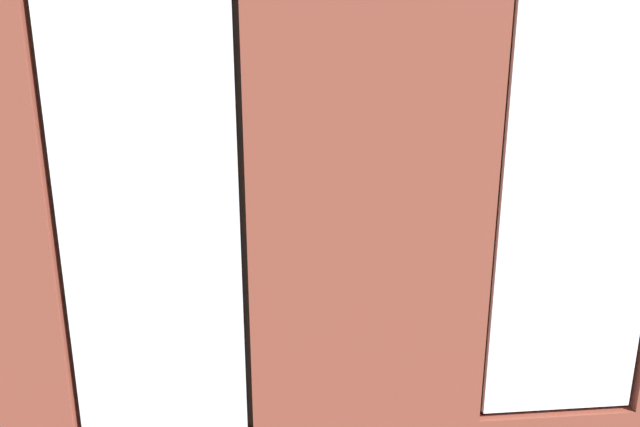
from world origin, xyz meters
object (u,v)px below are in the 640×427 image
object	(u,v)px
remote_silver	(346,255)
papasan_chair	(218,220)
table_plant_small	(293,250)
remote_black	(322,264)
potted_plant_beside_window_right	(17,379)
potted_plant_between_couches	(563,345)
couch_by_window	(355,397)
potted_plant_by_left_couch	(457,236)
coffee_table	(311,266)
potted_plant_corner_near_left	(474,197)
tv_flatscreen	(17,251)
potted_plant_near_tv	(38,325)
media_console	(27,319)
couch_left	(537,273)
potted_plant_foreground_right	(129,202)
candle_jar	(270,261)
cup_ceramic	(311,256)

from	to	relation	value
remote_silver	papasan_chair	size ratio (longest dim) A/B	0.16
table_plant_small	remote_black	distance (m)	0.36
potted_plant_beside_window_right	potted_plant_between_couches	bearing A→B (deg)	-177.47
couch_by_window	table_plant_small	xyz separation A→B (m)	(0.28, -2.44, 0.20)
couch_by_window	potted_plant_by_left_couch	xyz separation A→B (m)	(-1.83, -3.41, -0.01)
couch_by_window	coffee_table	bearing A→B (deg)	-87.40
remote_silver	potted_plant_between_couches	world-z (taller)	potted_plant_between_couches
potted_plant_between_couches	potted_plant_corner_near_left	bearing A→B (deg)	-102.55
coffee_table	remote_black	world-z (taller)	remote_black
potted_plant_between_couches	coffee_table	bearing A→B (deg)	-56.37
coffee_table	remote_black	bearing A→B (deg)	132.53
coffee_table	tv_flatscreen	distance (m)	2.74
potted_plant_by_left_couch	potted_plant_near_tv	xyz separation A→B (m)	(3.97, 2.93, 0.39)
media_console	tv_flatscreen	bearing A→B (deg)	-90.00
couch_left	potted_plant_corner_near_left	xyz separation A→B (m)	(-0.14, -2.28, 0.27)
papasan_chair	potted_plant_beside_window_right	world-z (taller)	potted_plant_beside_window_right
couch_left	potted_plant_between_couches	distance (m)	2.19
potted_plant_foreground_right	couch_left	bearing A→B (deg)	154.04
remote_black	potted_plant_by_left_couch	bearing A→B (deg)	55.66
potted_plant_corner_near_left	potted_plant_beside_window_right	bearing A→B (deg)	45.15
candle_jar	potted_plant_near_tv	size ratio (longest dim) A/B	0.09
potted_plant_foreground_right	potted_plant_beside_window_right	bearing A→B (deg)	94.32
coffee_table	tv_flatscreen	bearing A→B (deg)	16.86
couch_by_window	tv_flatscreen	bearing A→B (deg)	-30.27
couch_left	candle_jar	xyz separation A→B (m)	(2.76, -0.17, 0.16)
candle_jar	potted_plant_between_couches	distance (m)	2.93
remote_black	media_console	world-z (taller)	media_console
potted_plant_by_left_couch	remote_black	bearing A→B (deg)	32.77
couch_by_window	couch_left	bearing A→B (deg)	-137.24
coffee_table	candle_jar	bearing A→B (deg)	15.25
couch_by_window	potted_plant_between_couches	size ratio (longest dim) A/B	2.13
potted_plant_between_couches	potted_plant_foreground_right	xyz separation A→B (m)	(3.80, -4.26, 0.04)
remote_black	papasan_chair	world-z (taller)	papasan_chair
potted_plant_corner_near_left	potted_plant_beside_window_right	xyz separation A→B (m)	(4.42, 4.45, 0.05)
cup_ceramic	media_console	size ratio (longest dim) A/B	0.08
remote_silver	potted_plant_between_couches	bearing A→B (deg)	80.58
papasan_chair	couch_by_window	bearing A→B (deg)	106.29
potted_plant_corner_near_left	potted_plant_beside_window_right	world-z (taller)	potted_plant_corner_near_left
couch_by_window	papasan_chair	size ratio (longest dim) A/B	1.88
couch_left	couch_by_window	bearing A→B (deg)	-45.46
cup_ceramic	media_console	distance (m)	2.70
remote_black	remote_silver	bearing A→B (deg)	64.43
candle_jar	potted_plant_near_tv	distance (m)	2.38
couch_left	candle_jar	size ratio (longest dim) A/B	16.59
couch_by_window	table_plant_small	distance (m)	2.47
tv_flatscreen	papasan_chair	size ratio (longest dim) A/B	1.01
potted_plant_corner_near_left	cup_ceramic	bearing A→B (deg)	38.81
media_console	tv_flatscreen	size ratio (longest dim) A/B	1.23
candle_jar	couch_by_window	bearing A→B (deg)	103.42
remote_silver	potted_plant_between_couches	xyz separation A→B (m)	(-1.14, 2.43, 0.16)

